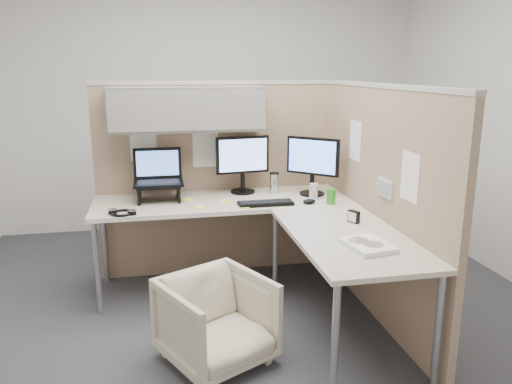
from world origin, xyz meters
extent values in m
plane|color=#333438|center=(0.00, 0.00, 0.00)|extent=(4.50, 4.50, 0.00)
cube|color=tan|center=(-0.10, 0.90, 0.80)|extent=(2.00, 0.05, 1.60)
cube|color=#A8A399|center=(-0.10, 0.90, 1.61)|extent=(2.00, 0.06, 0.03)
cube|color=slate|center=(-0.35, 0.75, 1.42)|extent=(1.20, 0.34, 0.34)
cube|color=gray|center=(-0.35, 0.57, 1.42)|extent=(1.18, 0.01, 0.30)
plane|color=white|center=(-0.70, 0.87, 1.15)|extent=(0.26, 0.00, 0.26)
plane|color=white|center=(-0.20, 0.87, 1.08)|extent=(0.26, 0.00, 0.26)
cube|color=tan|center=(0.90, -0.10, 0.80)|extent=(0.05, 2.00, 1.60)
cube|color=#A8A399|center=(0.90, -0.10, 1.61)|extent=(0.06, 2.00, 0.03)
cube|color=#A8A399|center=(0.90, 0.90, 0.80)|extent=(0.06, 0.06, 1.60)
cube|color=silver|center=(0.87, -0.25, 0.96)|extent=(0.02, 0.20, 0.12)
cube|color=gray|center=(0.86, -0.25, 0.96)|extent=(0.00, 0.16, 0.09)
plane|color=white|center=(0.87, 0.30, 1.20)|extent=(0.00, 0.26, 0.26)
plane|color=white|center=(0.87, -0.55, 1.10)|extent=(0.00, 0.26, 0.26)
cube|color=beige|center=(-0.10, 0.54, 0.71)|extent=(2.00, 0.68, 0.03)
cube|color=beige|center=(0.54, -0.45, 0.71)|extent=(0.68, 1.30, 0.03)
cube|color=white|center=(-0.10, 0.20, 0.71)|extent=(2.00, 0.02, 0.03)
cylinder|color=gray|center=(-1.05, 0.25, 0.35)|extent=(0.04, 0.04, 0.70)
cylinder|color=gray|center=(-1.05, 0.83, 0.35)|extent=(0.04, 0.04, 0.70)
cylinder|color=gray|center=(0.25, -1.05, 0.35)|extent=(0.04, 0.04, 0.70)
cylinder|color=gray|center=(0.83, -1.05, 0.35)|extent=(0.04, 0.04, 0.70)
cylinder|color=gray|center=(0.25, 0.25, 0.35)|extent=(0.04, 0.04, 0.70)
imported|color=beige|center=(-0.30, -0.53, 0.29)|extent=(0.75, 0.73, 0.59)
cylinder|color=black|center=(0.08, 0.73, 0.74)|extent=(0.20, 0.20, 0.02)
cylinder|color=black|center=(0.08, 0.73, 0.82)|extent=(0.04, 0.04, 0.15)
cube|color=black|center=(0.08, 0.73, 1.05)|extent=(0.44, 0.09, 0.30)
cube|color=#87A6EA|center=(0.09, 0.71, 1.05)|extent=(0.40, 0.06, 0.26)
cylinder|color=black|center=(0.62, 0.55, 0.74)|extent=(0.20, 0.20, 0.02)
cylinder|color=black|center=(0.62, 0.55, 0.82)|extent=(0.04, 0.04, 0.15)
cube|color=black|center=(0.62, 0.55, 1.05)|extent=(0.35, 0.32, 0.30)
cube|color=#5889F0|center=(0.61, 0.54, 1.05)|extent=(0.30, 0.27, 0.26)
cube|color=black|center=(-0.60, 0.60, 0.85)|extent=(0.33, 0.26, 0.02)
cube|color=black|center=(-0.74, 0.60, 0.80)|extent=(0.02, 0.24, 0.13)
cube|color=black|center=(-0.45, 0.60, 0.80)|extent=(0.02, 0.24, 0.13)
cube|color=black|center=(-0.60, 0.60, 0.87)|extent=(0.37, 0.26, 0.02)
cube|color=black|center=(-0.60, 0.75, 1.00)|extent=(0.37, 0.06, 0.24)
cube|color=#598CF2|center=(-0.60, 0.75, 1.00)|extent=(0.33, 0.04, 0.19)
cube|color=black|center=(0.19, 0.32, 0.74)|extent=(0.41, 0.14, 0.02)
ellipsoid|color=black|center=(0.52, 0.28, 0.75)|extent=(0.11, 0.08, 0.04)
cylinder|color=silver|center=(0.34, 0.67, 0.81)|extent=(0.08, 0.08, 0.16)
cylinder|color=black|center=(0.34, 0.67, 0.90)|extent=(0.08, 0.08, 0.01)
cylinder|color=#268C1E|center=(0.68, 0.24, 0.79)|extent=(0.07, 0.07, 0.12)
cylinder|color=silver|center=(0.60, 0.43, 0.79)|extent=(0.07, 0.07, 0.12)
cube|color=#F6FF43|center=(0.01, 0.27, 0.73)|extent=(0.08, 0.08, 0.01)
cube|color=#F6FF43|center=(-0.39, 0.58, 0.73)|extent=(0.08, 0.08, 0.01)
cube|color=#F6FF43|center=(-0.10, 0.47, 0.73)|extent=(0.09, 0.09, 0.01)
cube|color=#F6FF43|center=(-0.31, 0.34, 0.73)|extent=(0.10, 0.10, 0.01)
torus|color=black|center=(-0.86, 0.27, 0.74)|extent=(0.21, 0.21, 0.02)
cylinder|color=black|center=(-0.92, 0.30, 0.75)|extent=(0.06, 0.06, 0.03)
cylinder|color=black|center=(-0.79, 0.24, 0.75)|extent=(0.06, 0.06, 0.03)
cube|color=white|center=(0.56, -0.70, 0.74)|extent=(0.27, 0.32, 0.03)
cylinder|color=silver|center=(0.58, -0.73, 0.76)|extent=(0.12, 0.12, 0.00)
cylinder|color=silver|center=(0.52, -0.65, 0.76)|extent=(0.12, 0.12, 0.00)
cube|color=black|center=(0.67, -0.23, 0.77)|extent=(0.07, 0.09, 0.08)
cube|color=white|center=(0.65, -0.24, 0.77)|extent=(0.03, 0.06, 0.06)
camera|label=1|loc=(-0.60, -3.21, 1.73)|focal=35.00mm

